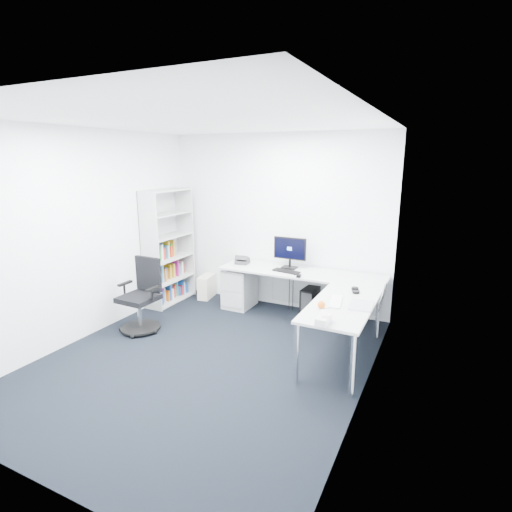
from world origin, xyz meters
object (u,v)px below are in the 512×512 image
at_px(monitor, 290,252).
at_px(laptop, 362,295).
at_px(bookshelf, 168,247).
at_px(task_chair, 138,296).
at_px(l_desk, 292,302).

relative_size(monitor, laptop, 1.39).
relative_size(bookshelf, laptop, 5.09).
distance_m(bookshelf, task_chair, 1.27).
relative_size(task_chair, monitor, 1.98).
relative_size(l_desk, monitor, 4.79).
relative_size(l_desk, bookshelf, 1.31).
distance_m(monitor, laptop, 1.74).
xyz_separation_m(l_desk, task_chair, (-1.82, -1.09, 0.15)).
height_order(l_desk, bookshelf, bookshelf).
distance_m(l_desk, task_chair, 2.12).
bearing_deg(bookshelf, monitor, 11.16).
xyz_separation_m(task_chair, laptop, (2.90, 0.39, 0.34)).
relative_size(l_desk, laptop, 6.67).
distance_m(bookshelf, monitor, 1.99).
bearing_deg(monitor, bookshelf, -169.10).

